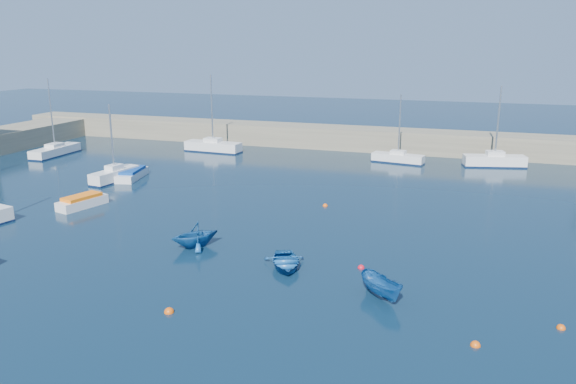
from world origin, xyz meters
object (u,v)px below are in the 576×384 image
(sailboat_5, at_px, (213,146))
(motorboat_2, at_px, (132,174))
(sailboat_3, at_px, (115,175))
(sailboat_7, at_px, (494,160))
(dinghy_center, at_px, (285,262))
(motorboat_1, at_px, (82,202))
(sailboat_6, at_px, (398,158))
(sailboat_4, at_px, (55,151))
(dinghy_right, at_px, (382,287))
(dinghy_left, at_px, (195,235))

(sailboat_5, relative_size, motorboat_2, 1.85)
(sailboat_3, xyz_separation_m, sailboat_7, (34.46, 18.31, 0.04))
(dinghy_center, bearing_deg, motorboat_1, 137.33)
(sailboat_3, relative_size, sailboat_5, 0.79)
(sailboat_6, bearing_deg, sailboat_7, -73.24)
(sailboat_4, height_order, dinghy_right, sailboat_4)
(sailboat_5, bearing_deg, sailboat_7, -83.51)
(dinghy_left, bearing_deg, sailboat_6, 114.67)
(sailboat_3, relative_size, sailboat_7, 0.86)
(motorboat_1, bearing_deg, sailboat_3, 122.84)
(sailboat_3, height_order, dinghy_center, sailboat_3)
(sailboat_4, xyz_separation_m, dinghy_right, (42.30, -25.91, 0.03))
(sailboat_4, bearing_deg, dinghy_right, -32.54)
(sailboat_7, bearing_deg, sailboat_3, 104.20)
(sailboat_6, height_order, dinghy_right, sailboat_6)
(sailboat_7, distance_m, dinghy_center, 35.57)
(sailboat_6, bearing_deg, sailboat_5, 100.95)
(motorboat_1, distance_m, motorboat_2, 9.91)
(dinghy_center, relative_size, dinghy_right, 1.10)
(sailboat_5, height_order, sailboat_7, sailboat_5)
(sailboat_4, xyz_separation_m, dinghy_center, (36.31, -23.65, -0.22))
(sailboat_5, distance_m, motorboat_2, 15.17)
(sailboat_4, relative_size, motorboat_2, 1.79)
(sailboat_5, relative_size, motorboat_1, 2.14)
(sailboat_6, xyz_separation_m, motorboat_2, (-23.51, -15.61, -0.09))
(sailboat_5, bearing_deg, dinghy_center, -144.54)
(dinghy_left, bearing_deg, dinghy_right, 24.34)
(dinghy_left, bearing_deg, sailboat_5, 154.50)
(sailboat_3, distance_m, dinghy_left, 20.67)
(sailboat_6, relative_size, motorboat_2, 1.50)
(sailboat_3, xyz_separation_m, sailboat_5, (2.36, 16.54, 0.04))
(dinghy_center, bearing_deg, sailboat_6, 62.54)
(dinghy_center, xyz_separation_m, dinghy_right, (5.99, -2.26, 0.24))
(dinghy_center, distance_m, dinghy_left, 6.82)
(sailboat_7, distance_m, motorboat_1, 41.40)
(sailboat_6, xyz_separation_m, dinghy_right, (3.74, -34.40, 0.05))
(sailboat_3, bearing_deg, sailboat_5, 90.01)
(sailboat_7, bearing_deg, sailboat_5, 79.37)
(sailboat_3, relative_size, motorboat_1, 1.70)
(sailboat_3, bearing_deg, motorboat_1, -63.58)
(sailboat_4, relative_size, dinghy_center, 2.61)
(motorboat_1, distance_m, dinghy_center, 20.61)
(sailboat_4, height_order, motorboat_2, sailboat_4)
(dinghy_center, bearing_deg, dinghy_left, 143.95)
(sailboat_4, distance_m, dinghy_left, 37.04)
(sailboat_3, distance_m, sailboat_6, 29.81)
(sailboat_6, xyz_separation_m, dinghy_left, (-8.89, -30.65, 0.28))
(sailboat_3, relative_size, dinghy_left, 2.34)
(dinghy_center, bearing_deg, sailboat_3, 122.35)
(motorboat_2, bearing_deg, dinghy_right, -46.60)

